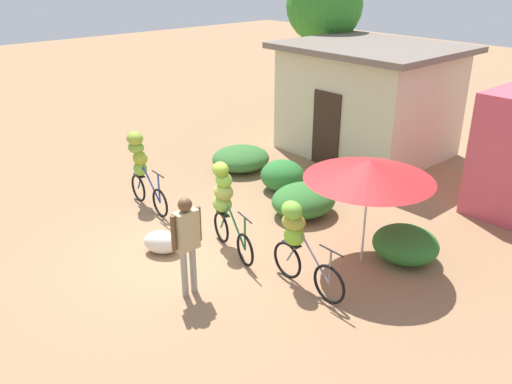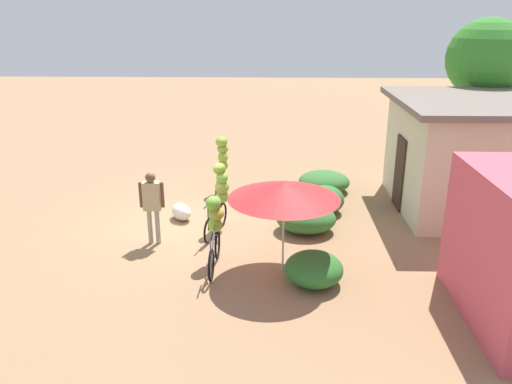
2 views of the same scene
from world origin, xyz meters
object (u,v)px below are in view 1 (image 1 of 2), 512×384
Objects in this scene: tree_behind_building at (324,7)px; market_umbrella at (369,170)px; bicycle_leftmost at (140,162)px; building_low at (368,99)px; bicycle_near_pile at (225,199)px; produce_sack at (162,242)px; person_vendor at (187,236)px; bicycle_center_loaded at (298,237)px.

tree_behind_building is 9.53m from market_umbrella.
building_low is at bearing 80.89° from bicycle_leftmost.
bicycle_near_pile is (2.74, 0.21, -0.04)m from bicycle_leftmost.
tree_behind_building is 2.97× the size of bicycle_leftmost.
produce_sack is (2.17, -0.90, -0.80)m from bicycle_leftmost.
produce_sack is 1.75m from person_vendor.
person_vendor is (3.63, -1.29, 0.06)m from bicycle_leftmost.
tree_behind_building is at bearing 136.87° from market_umbrella.
person_vendor is (5.56, -9.39, -2.67)m from tree_behind_building.
person_vendor is (2.55, -8.01, -0.46)m from building_low.
building_low reaches higher than produce_sack.
bicycle_center_loaded is (-0.28, -1.45, -0.90)m from market_umbrella.
tree_behind_building reaches higher than bicycle_leftmost.
market_umbrella reaches higher than bicycle_leftmost.
building_low is 2.74× the size of bicycle_center_loaded.
building_low is 6.29m from market_umbrella.
bicycle_near_pile is 1.46m from produce_sack.
produce_sack is (4.10, -9.00, -3.53)m from tree_behind_building.
bicycle_center_loaded is at bearing 3.34° from bicycle_leftmost.
market_umbrella is (3.80, -5.00, 0.26)m from building_low.
bicycle_near_pile is (1.66, -6.51, -0.56)m from building_low.
tree_behind_building is 11.23m from person_vendor.
tree_behind_building is at bearing 103.39° from bicycle_leftmost.
bicycle_leftmost reaches higher than produce_sack.
bicycle_leftmost is 4.61m from bicycle_center_loaded.
tree_behind_building is at bearing 129.80° from bicycle_center_loaded.
bicycle_near_pile is at bearing -75.71° from building_low.
bicycle_leftmost is 1.02× the size of bicycle_center_loaded.
market_umbrella is 1.34× the size of bicycle_near_pile.
produce_sack is at bearing -117.26° from bicycle_near_pile.
bicycle_near_pile reaches higher than produce_sack.
tree_behind_building is 3.03× the size of bicycle_center_loaded.
produce_sack is (-2.43, -1.16, -0.68)m from bicycle_center_loaded.
market_umbrella is 2.75m from bicycle_near_pile.
bicycle_near_pile is 2.44× the size of produce_sack.
tree_behind_building reaches higher than market_umbrella.
bicycle_near_pile is at bearing 4.39° from bicycle_leftmost.
building_low reaches higher than person_vendor.
produce_sack is at bearing -154.43° from bicycle_center_loaded.
building_low is 6.50× the size of produce_sack.
market_umbrella is at bearing 43.96° from produce_sack.
bicycle_center_loaded is at bearing -61.37° from building_low.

